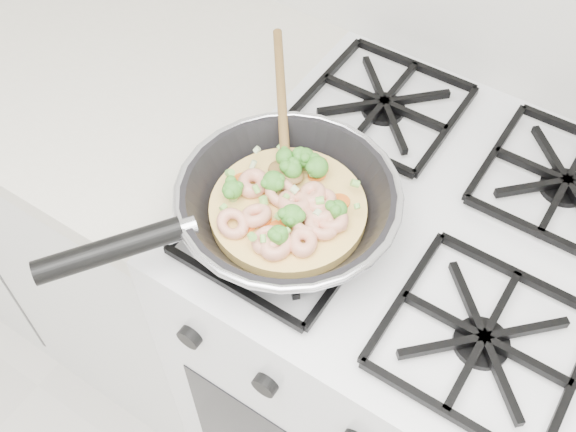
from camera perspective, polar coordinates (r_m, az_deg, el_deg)
The scene contains 3 objects.
stove at distance 1.34m, azimuth 8.56°, elevation -11.24°, with size 0.60×0.60×0.92m.
counter_left at distance 1.65m, azimuth -16.64°, elevation 2.86°, with size 1.00×0.60×0.90m.
skillet at distance 0.89m, azimuth -0.29°, elevation 1.03°, with size 0.35×0.53×0.09m.
Camera 1 is at (0.16, 1.11, 1.66)m, focal length 41.59 mm.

